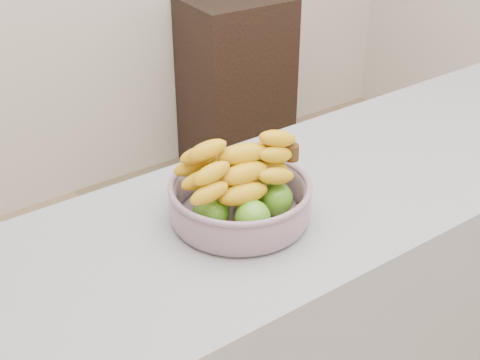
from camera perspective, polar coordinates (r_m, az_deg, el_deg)
The scene contains 3 objects.
counter at distance 1.90m, azimuth 6.92°, elevation -11.93°, with size 2.00×0.60×0.90m, color #95969C.
cabinet at distance 3.40m, azimuth -0.35°, elevation 8.15°, with size 0.49×0.39×0.88m, color black.
fruit_bowl at distance 1.45m, azimuth -0.02°, elevation -1.41°, with size 0.31×0.31×0.18m.
Camera 1 is at (-1.00, -0.78, 1.72)m, focal length 50.00 mm.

